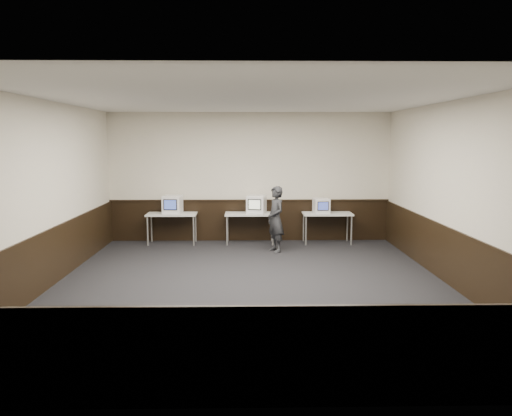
% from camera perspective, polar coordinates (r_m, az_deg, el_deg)
% --- Properties ---
extents(floor, '(8.00, 8.00, 0.00)m').
position_cam_1_polar(floor, '(8.80, -0.55, -8.87)').
color(floor, black).
rests_on(floor, ground).
extents(ceiling, '(8.00, 8.00, 0.00)m').
position_cam_1_polar(ceiling, '(8.46, -0.58, 12.38)').
color(ceiling, white).
rests_on(ceiling, back_wall).
extents(back_wall, '(7.00, 0.00, 7.00)m').
position_cam_1_polar(back_wall, '(12.46, -0.73, 3.55)').
color(back_wall, beige).
rests_on(back_wall, ground).
extents(front_wall, '(7.00, 0.00, 7.00)m').
position_cam_1_polar(front_wall, '(4.53, -0.10, -3.98)').
color(front_wall, beige).
rests_on(front_wall, ground).
extents(left_wall, '(0.00, 8.00, 8.00)m').
position_cam_1_polar(left_wall, '(9.15, -23.07, 1.38)').
color(left_wall, beige).
rests_on(left_wall, ground).
extents(right_wall, '(0.00, 8.00, 8.00)m').
position_cam_1_polar(right_wall, '(9.20, 21.79, 1.48)').
color(right_wall, beige).
rests_on(right_wall, ground).
extents(wainscot_back, '(6.98, 0.04, 1.00)m').
position_cam_1_polar(wainscot_back, '(12.57, -0.72, -1.47)').
color(wainscot_back, black).
rests_on(wainscot_back, back_wall).
extents(wainscot_front, '(6.98, 0.04, 1.00)m').
position_cam_1_polar(wainscot_front, '(4.89, -0.10, -16.65)').
color(wainscot_front, black).
rests_on(wainscot_front, front_wall).
extents(wainscot_left, '(0.04, 7.98, 1.00)m').
position_cam_1_polar(wainscot_left, '(9.31, -22.60, -5.36)').
color(wainscot_left, black).
rests_on(wainscot_left, left_wall).
extents(wainscot_right, '(0.04, 7.98, 1.00)m').
position_cam_1_polar(wainscot_right, '(9.37, 21.34, -5.22)').
color(wainscot_right, black).
rests_on(wainscot_right, right_wall).
extents(wainscot_rail, '(6.98, 0.06, 0.04)m').
position_cam_1_polar(wainscot_rail, '(12.48, -0.73, 0.88)').
color(wainscot_rail, black).
rests_on(wainscot_rail, wainscot_back).
extents(desk_left, '(1.20, 0.60, 0.75)m').
position_cam_1_polar(desk_left, '(12.31, -9.60, -0.93)').
color(desk_left, silver).
rests_on(desk_left, ground).
extents(desk_center, '(1.20, 0.60, 0.75)m').
position_cam_1_polar(desk_center, '(12.17, -0.71, -0.92)').
color(desk_center, silver).
rests_on(desk_center, ground).
extents(desk_right, '(1.20, 0.60, 0.75)m').
position_cam_1_polar(desk_right, '(12.33, 8.15, -0.89)').
color(desk_right, silver).
rests_on(desk_right, ground).
extents(emac_left, '(0.48, 0.50, 0.44)m').
position_cam_1_polar(emac_left, '(12.27, -9.52, 0.41)').
color(emac_left, white).
rests_on(emac_left, desk_left).
extents(emac_center, '(0.52, 0.54, 0.43)m').
position_cam_1_polar(emac_center, '(12.15, 0.05, 0.43)').
color(emac_center, white).
rests_on(emac_center, desk_center).
extents(emac_right, '(0.40, 0.42, 0.37)m').
position_cam_1_polar(emac_right, '(12.22, 7.47, 0.25)').
color(emac_right, white).
rests_on(emac_right, desk_right).
extents(person, '(0.54, 0.64, 1.49)m').
position_cam_1_polar(person, '(11.26, 2.27, -1.28)').
color(person, '#24262A').
rests_on(person, ground).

